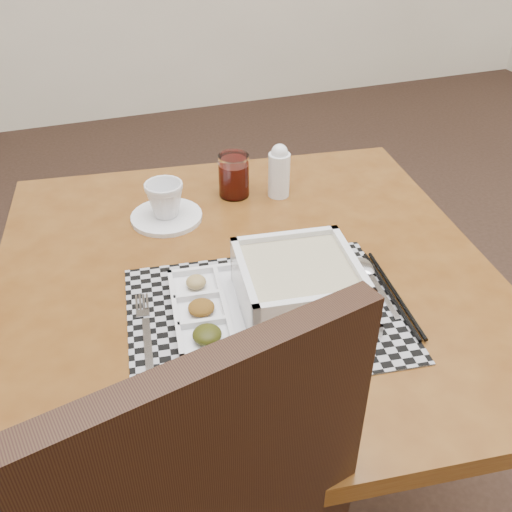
# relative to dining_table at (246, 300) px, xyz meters

# --- Properties ---
(floor) EXTENTS (5.00, 5.00, 0.00)m
(floor) POSITION_rel_dining_table_xyz_m (0.42, 0.11, -0.62)
(floor) COLOR black
(floor) RESTS_ON ground
(dining_table) EXTENTS (1.02, 1.02, 0.69)m
(dining_table) POSITION_rel_dining_table_xyz_m (0.00, 0.00, 0.00)
(dining_table) COLOR #552D0F
(dining_table) RESTS_ON ground
(placemat) EXTENTS (0.49, 0.39, 0.00)m
(placemat) POSITION_rel_dining_table_xyz_m (-0.01, -0.12, 0.07)
(placemat) COLOR #9B9CA2
(placemat) RESTS_ON dining_table
(serving_tray) EXTENTS (0.35, 0.26, 0.10)m
(serving_tray) POSITION_rel_dining_table_xyz_m (0.03, -0.13, 0.11)
(serving_tray) COLOR white
(serving_tray) RESTS_ON placemat
(fork) EXTENTS (0.04, 0.19, 0.00)m
(fork) POSITION_rel_dining_table_xyz_m (-0.21, -0.10, 0.07)
(fork) COLOR silver
(fork) RESTS_ON placemat
(spoon) EXTENTS (0.04, 0.18, 0.01)m
(spoon) POSITION_rel_dining_table_xyz_m (0.21, -0.08, 0.08)
(spoon) COLOR silver
(spoon) RESTS_ON placemat
(chopsticks) EXTENTS (0.05, 0.24, 0.01)m
(chopsticks) POSITION_rel_dining_table_xyz_m (0.22, -0.16, 0.08)
(chopsticks) COLOR black
(chopsticks) RESTS_ON placemat
(saucer) EXTENTS (0.15, 0.15, 0.01)m
(saucer) POSITION_rel_dining_table_xyz_m (-0.10, 0.23, 0.08)
(saucer) COLOR white
(saucer) RESTS_ON dining_table
(cup) EXTENTS (0.10, 0.10, 0.07)m
(cup) POSITION_rel_dining_table_xyz_m (-0.10, 0.23, 0.12)
(cup) COLOR white
(cup) RESTS_ON saucer
(juice_glass) EXTENTS (0.07, 0.07, 0.10)m
(juice_glass) POSITION_rel_dining_table_xyz_m (0.07, 0.28, 0.11)
(juice_glass) COLOR white
(juice_glass) RESTS_ON dining_table
(creamer_bottle) EXTENTS (0.05, 0.05, 0.12)m
(creamer_bottle) POSITION_rel_dining_table_xyz_m (0.16, 0.25, 0.13)
(creamer_bottle) COLOR white
(creamer_bottle) RESTS_ON dining_table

